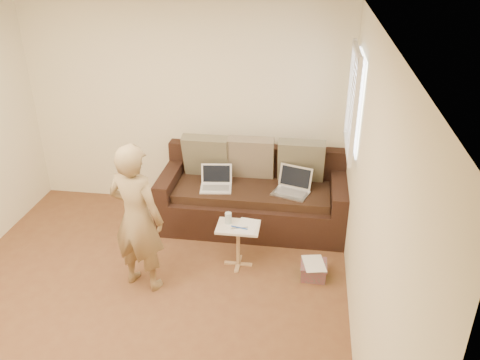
{
  "coord_description": "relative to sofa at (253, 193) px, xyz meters",
  "views": [
    {
      "loc": [
        1.49,
        -3.41,
        3.22
      ],
      "look_at": [
        0.8,
        1.4,
        0.78
      ],
      "focal_mm": 36.89,
      "sensor_mm": 36.0,
      "label": 1
    }
  ],
  "objects": [
    {
      "name": "wall_right",
      "position": [
        1.1,
        -1.77,
        0.87
      ],
      "size": [
        0.0,
        4.5,
        4.5
      ],
      "primitive_type": "plane",
      "rotation": [
        1.57,
        0.0,
        -1.57
      ],
      "color": "#F3E8BE",
      "rests_on": "ground"
    },
    {
      "name": "pillow_left",
      "position": [
        -0.6,
        0.2,
        0.37
      ],
      "size": [
        0.55,
        0.29,
        0.57
      ],
      "primitive_type": null,
      "rotation": [
        0.28,
        0.0,
        0.0
      ],
      "color": "#625B48",
      "rests_on": "sofa"
    },
    {
      "name": "window_blinds",
      "position": [
        1.05,
        -0.27,
        1.28
      ],
      "size": [
        0.12,
        0.88,
        1.08
      ],
      "primitive_type": null,
      "color": "white",
      "rests_on": "wall_right"
    },
    {
      "name": "ceiling",
      "position": [
        -0.9,
        -1.77,
        2.18
      ],
      "size": [
        4.5,
        4.5,
        0.0
      ],
      "primitive_type": "plane",
      "rotation": [
        3.14,
        0.0,
        0.0
      ],
      "color": "white",
      "rests_on": "wall_back"
    },
    {
      "name": "striped_box",
      "position": [
        0.76,
        -0.96,
        -0.34
      ],
      "size": [
        0.27,
        0.27,
        0.17
      ],
      "primitive_type": null,
      "color": "#BF1C42",
      "rests_on": "ground"
    },
    {
      "name": "pillow_mid",
      "position": [
        -0.05,
        0.22,
        0.37
      ],
      "size": [
        0.55,
        0.27,
        0.57
      ],
      "primitive_type": null,
      "rotation": [
        0.24,
        0.0,
        0.0
      ],
      "color": "#746753",
      "rests_on": "sofa"
    },
    {
      "name": "drinking_glass",
      "position": [
        -0.16,
        -0.82,
        0.12
      ],
      "size": [
        0.07,
        0.07,
        0.12
      ],
      "primitive_type": null,
      "color": "silver",
      "rests_on": "side_table"
    },
    {
      "name": "laptop_white",
      "position": [
        -0.42,
        -0.14,
        0.1
      ],
      "size": [
        0.39,
        0.31,
        0.26
      ],
      "primitive_type": null,
      "rotation": [
        0.0,
        0.0,
        0.13
      ],
      "color": "white",
      "rests_on": "sofa"
    },
    {
      "name": "wall_back",
      "position": [
        -0.9,
        0.48,
        0.87
      ],
      "size": [
        4.0,
        0.0,
        4.0
      ],
      "primitive_type": "plane",
      "rotation": [
        1.57,
        0.0,
        0.0
      ],
      "color": "#F3E8BE",
      "rests_on": "ground"
    },
    {
      "name": "paper_on_table",
      "position": [
        0.04,
        -0.85,
        0.07
      ],
      "size": [
        0.25,
        0.33,
        0.0
      ],
      "primitive_type": null,
      "rotation": [
        0.0,
        0.0,
        -0.14
      ],
      "color": "white",
      "rests_on": "side_table"
    },
    {
      "name": "scissors",
      "position": [
        -0.03,
        -0.91,
        0.07
      ],
      "size": [
        0.2,
        0.15,
        0.02
      ],
      "primitive_type": null,
      "rotation": [
        0.0,
        0.0,
        -0.32
      ],
      "color": "silver",
      "rests_on": "side_table"
    },
    {
      "name": "pillow_right",
      "position": [
        0.55,
        0.21,
        0.37
      ],
      "size": [
        0.55,
        0.28,
        0.57
      ],
      "primitive_type": null,
      "rotation": [
        0.26,
        0.0,
        0.0
      ],
      "color": "#625B48",
      "rests_on": "sofa"
    },
    {
      "name": "floor",
      "position": [
        -0.9,
        -1.77,
        -0.42
      ],
      "size": [
        4.5,
        4.5,
        0.0
      ],
      "primitive_type": "plane",
      "color": "brown",
      "rests_on": "ground"
    },
    {
      "name": "laptop_silver",
      "position": [
        0.46,
        -0.13,
        0.1
      ],
      "size": [
        0.47,
        0.4,
        0.27
      ],
      "primitive_type": null,
      "rotation": [
        0.0,
        0.0,
        -0.32
      ],
      "color": "#B7BABC",
      "rests_on": "sofa"
    },
    {
      "name": "side_table",
      "position": [
        -0.05,
        -0.86,
        -0.18
      ],
      "size": [
        0.45,
        0.31,
        0.49
      ],
      "primitive_type": null,
      "color": "silver",
      "rests_on": "ground"
    },
    {
      "name": "sofa",
      "position": [
        0.0,
        0.0,
        0.0
      ],
      "size": [
        2.2,
        0.95,
        0.85
      ],
      "primitive_type": null,
      "color": "black",
      "rests_on": "ground"
    },
    {
      "name": "person",
      "position": [
        -0.96,
        -1.31,
        0.35
      ],
      "size": [
        0.64,
        0.51,
        1.55
      ],
      "primitive_type": "imported",
      "rotation": [
        0.0,
        0.0,
        2.88
      ],
      "color": "olive",
      "rests_on": "ground"
    }
  ]
}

